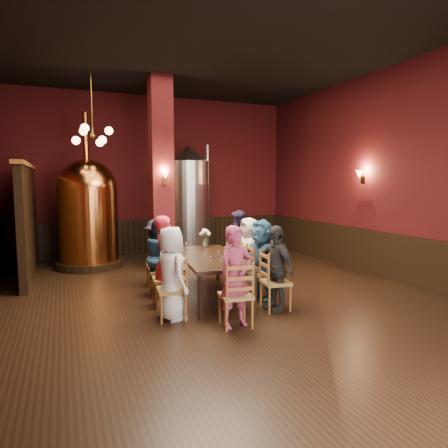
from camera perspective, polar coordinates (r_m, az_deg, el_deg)
name	(u,v)px	position (r m, az deg, el deg)	size (l,w,h in m)	color
room	(216,172)	(6.95, -1.21, 7.42)	(10.00, 10.02, 4.50)	black
wainscot_right	(388,256)	(9.27, 22.40, -4.24)	(0.08, 9.90, 1.00)	black
wainscot_back	(155,236)	(11.82, -9.78, -1.73)	(7.90, 0.08, 1.00)	black
column	(161,175)	(9.54, -8.95, 6.98)	(0.58, 0.58, 4.50)	#420E10
partition	(28,222)	(9.76, -26.23, 0.23)	(0.22, 3.50, 2.40)	black
pendant_cluster	(93,136)	(9.47, -18.25, 11.92)	(0.90, 0.90, 1.70)	#A57226
sconce_wall	(363,177)	(9.68, 19.23, 6.41)	(0.20, 0.20, 0.36)	black
sconce_column	(164,177)	(9.25, -8.52, 6.71)	(0.20, 0.20, 0.36)	black
dining_table	(210,259)	(7.24, -1.97, -5.08)	(1.26, 2.50, 0.75)	black
chair_0	(171,289)	(6.18, -7.52, -9.25)	(0.46, 0.46, 0.92)	#995327
person_0	(171,273)	(6.12, -7.55, -7.00)	(0.69, 0.45, 1.42)	silver
chair_1	(166,279)	(6.82, -8.32, -7.79)	(0.46, 0.46, 0.92)	#995327
person_1	(165,261)	(6.75, -8.36, -5.28)	(0.56, 0.37, 1.53)	red
chair_2	(161,271)	(7.46, -8.97, -6.60)	(0.46, 0.46, 0.92)	#995327
person_2	(161,257)	(7.41, -9.01, -4.66)	(0.70, 0.34, 1.44)	#235076
chair_3	(157,263)	(8.11, -9.53, -5.59)	(0.46, 0.46, 0.92)	#995327
person_3	(157,253)	(8.07, -9.55, -4.08)	(0.87, 0.50, 1.35)	black
chair_4	(275,282)	(6.62, 7.36, -8.20)	(0.46, 0.46, 0.92)	#995327
person_4	(276,268)	(6.57, 7.39, -6.22)	(0.81, 0.34, 1.39)	black
chair_5	(261,273)	(7.22, 5.28, -6.97)	(0.46, 0.46, 0.92)	#995327
person_5	(261,259)	(7.17, 5.30, -4.98)	(1.33, 0.42, 1.43)	#2A587E
chair_6	(249,265)	(7.83, 3.55, -5.93)	(0.46, 0.46, 0.92)	#995327
person_6	(249,253)	(7.78, 3.56, -4.21)	(0.68, 0.44, 1.40)	silver
chair_7	(238,259)	(8.45, 2.05, -5.03)	(0.46, 0.46, 0.92)	#995327
person_7	(238,246)	(8.40, 2.06, -3.11)	(0.73, 0.36, 1.49)	#231B37
chair_8	(236,295)	(5.84, 1.69, -10.11)	(0.46, 0.46, 0.92)	#995327
person_8	(236,276)	(5.77, 1.69, -7.50)	(0.54, 0.35, 1.47)	#953155
copper_kettle	(88,212)	(10.20, -18.83, 1.61)	(1.65, 1.65, 3.71)	black
steel_vessel	(188,202)	(11.03, -5.13, 3.15)	(1.33, 1.33, 3.06)	#B2B2B7
rose_vase	(206,235)	(8.18, -2.64, -1.56)	(0.23, 0.23, 0.38)	white
wine_glass_0	(236,258)	(6.61, 1.75, -4.85)	(0.07, 0.07, 0.17)	white
wine_glass_1	(204,246)	(7.80, -2.83, -3.17)	(0.07, 0.07, 0.17)	white
wine_glass_2	(186,246)	(7.89, -5.41, -3.08)	(0.07, 0.07, 0.17)	white
wine_glass_3	(210,262)	(6.27, -1.97, -5.45)	(0.07, 0.07, 0.17)	white
wine_glass_4	(218,256)	(6.78, -0.87, -4.56)	(0.07, 0.07, 0.17)	white
wine_glass_5	(221,262)	(6.29, -0.37, -5.41)	(0.07, 0.07, 0.17)	white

